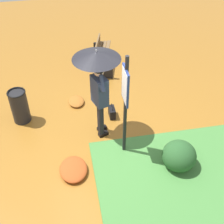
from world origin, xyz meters
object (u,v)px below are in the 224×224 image
person_with_umbrella (98,73)px  trash_bin (20,106)px  info_sign_post (125,97)px  handbag (112,112)px  park_bench (101,54)px

person_with_umbrella → trash_bin: bearing=68.5°
info_sign_post → handbag: 1.75m
park_bench → trash_bin: 3.02m
person_with_umbrella → handbag: 1.53m
person_with_umbrella → park_bench: size_ratio=1.42×
handbag → park_bench: bearing=-2.8°
park_bench → trash_bin: size_ratio=1.72×
info_sign_post → handbag: (1.15, 0.03, -1.32)m
park_bench → handbag: bearing=177.2°
person_with_umbrella → handbag: (0.44, -0.36, -1.42)m
person_with_umbrella → park_bench: (2.73, -0.48, -1.15)m
info_sign_post → park_bench: (3.45, -0.08, -1.04)m
park_bench → person_with_umbrella: bearing=170.1°
info_sign_post → handbag: size_ratio=6.22×
person_with_umbrella → trash_bin: size_ratio=2.45×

